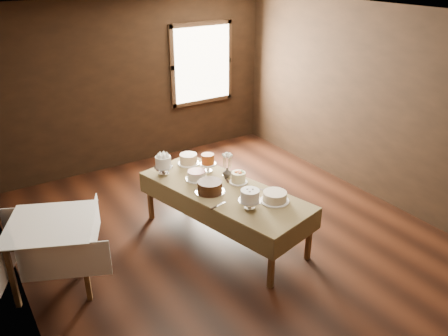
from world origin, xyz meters
TOP-DOWN VIEW (x-y plane):
  - floor at (0.00, 0.00)m, footprint 5.00×6.00m
  - ceiling at (0.00, 0.00)m, footprint 5.00×6.00m
  - wall_back at (0.00, 3.00)m, footprint 5.00×0.02m
  - wall_left at (-2.50, 0.00)m, footprint 0.02×6.00m
  - wall_right at (2.50, 0.00)m, footprint 0.02×6.00m
  - window at (1.30, 2.94)m, footprint 1.10×0.05m
  - display_table at (-0.06, 0.11)m, footprint 1.41×2.44m
  - side_table at (-2.11, 0.36)m, footprint 1.20×1.20m
  - cake_meringue at (-0.50, 0.91)m, footprint 0.28×0.28m
  - cake_speckled at (-0.07, 1.02)m, footprint 0.31×0.31m
  - cake_lattice at (-0.21, 0.53)m, footprint 0.31×0.31m
  - cake_caramel at (0.04, 0.66)m, footprint 0.23×0.23m
  - cake_chocolate at (-0.25, 0.14)m, footprint 0.37×0.37m
  - cake_flowers at (0.20, 0.16)m, footprint 0.26×0.26m
  - cake_swirl at (-0.07, -0.46)m, footprint 0.28×0.28m
  - cake_cream at (0.28, -0.48)m, footprint 0.38×0.38m
  - cake_server_a at (0.05, -0.14)m, footprint 0.21×0.16m
  - cake_server_b at (0.32, -0.15)m, footprint 0.14×0.22m
  - cake_server_c at (-0.20, 0.39)m, footprint 0.09×0.24m
  - cake_server_d at (0.13, 0.38)m, footprint 0.10×0.24m
  - cake_server_e at (-0.30, -0.20)m, footprint 0.24×0.09m
  - flower_vase at (0.16, 0.37)m, footprint 0.18×0.18m
  - flower_bouquet at (0.16, 0.37)m, footprint 0.14×0.14m

SIDE VIEW (x-z plane):
  - floor at x=0.00m, z-range -0.01..0.01m
  - display_table at x=-0.06m, z-range 0.30..1.01m
  - side_table at x=-2.11m, z-range 0.29..1.07m
  - cake_server_a at x=0.05m, z-range 0.71..0.72m
  - cake_server_b at x=0.32m, z-range 0.71..0.72m
  - cake_server_c at x=-0.20m, z-range 0.71..0.72m
  - cake_server_d at x=0.13m, z-range 0.71..0.72m
  - cake_server_e at x=-0.30m, z-range 0.71..0.72m
  - cake_lattice at x=-0.21m, z-range 0.71..0.82m
  - cake_cream at x=0.28m, z-range 0.71..0.83m
  - flower_vase at x=0.16m, z-range 0.71..0.84m
  - cake_flowers at x=0.20m, z-range 0.71..0.85m
  - cake_speckled at x=-0.07m, z-range 0.71..0.85m
  - cake_chocolate at x=-0.25m, z-range 0.71..0.85m
  - cake_swirl at x=-0.07m, z-range 0.70..0.95m
  - cake_caramel at x=0.04m, z-range 0.69..0.95m
  - cake_meringue at x=-0.50m, z-range 0.70..0.96m
  - flower_bouquet at x=0.16m, z-range 0.86..1.06m
  - wall_back at x=0.00m, z-range 0.00..2.80m
  - wall_left at x=-2.50m, z-range 0.00..2.80m
  - wall_right at x=2.50m, z-range 0.00..2.80m
  - window at x=1.30m, z-range 0.95..2.25m
  - ceiling at x=0.00m, z-range 2.79..2.80m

